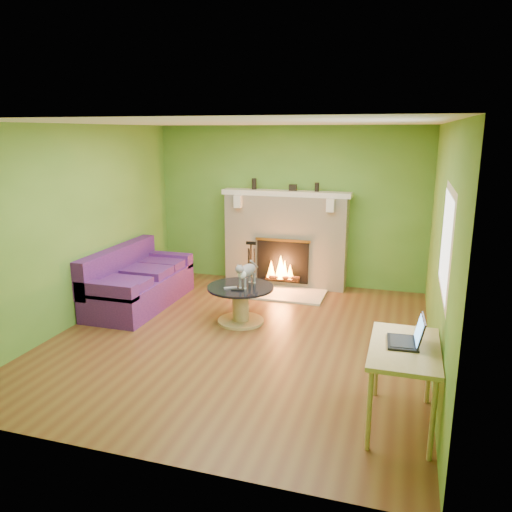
{
  "coord_description": "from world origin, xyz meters",
  "views": [
    {
      "loc": [
        1.89,
        -5.49,
        2.51
      ],
      "look_at": [
        0.08,
        0.4,
        0.96
      ],
      "focal_mm": 35.0,
      "sensor_mm": 36.0,
      "label": 1
    }
  ],
  "objects_px": {
    "coffee_table": "(241,302)",
    "cat": "(247,273)",
    "desk": "(404,356)",
    "sofa": "(137,283)"
  },
  "relations": [
    {
      "from": "coffee_table",
      "to": "cat",
      "type": "bearing_deg",
      "value": 32.01
    },
    {
      "from": "desk",
      "to": "sofa",
      "type": "bearing_deg",
      "value": 151.04
    },
    {
      "from": "cat",
      "to": "desk",
      "type": "bearing_deg",
      "value": -35.26
    },
    {
      "from": "sofa",
      "to": "desk",
      "type": "bearing_deg",
      "value": -28.96
    },
    {
      "from": "sofa",
      "to": "cat",
      "type": "bearing_deg",
      "value": -5.76
    },
    {
      "from": "sofa",
      "to": "desk",
      "type": "distance_m",
      "value": 4.36
    },
    {
      "from": "desk",
      "to": "cat",
      "type": "xyz_separation_m",
      "value": [
        -2.03,
        1.93,
        0.03
      ]
    },
    {
      "from": "desk",
      "to": "cat",
      "type": "bearing_deg",
      "value": 136.5
    },
    {
      "from": "sofa",
      "to": "coffee_table",
      "type": "relative_size",
      "value": 2.13
    },
    {
      "from": "coffee_table",
      "to": "cat",
      "type": "height_order",
      "value": "cat"
    }
  ]
}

